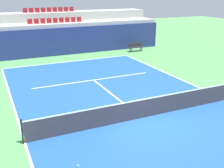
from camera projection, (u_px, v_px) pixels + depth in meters
name	position (u px, v px, depth m)	size (l,w,h in m)	color
ground_plane	(142.00, 118.00, 13.20)	(80.00, 80.00, 0.00)	#4C8C4C
court_surface	(142.00, 118.00, 13.19)	(11.00, 24.00, 0.01)	#1E4C99
baseline_far	(70.00, 62.00, 23.44)	(11.00, 0.10, 0.00)	white
sideline_left	(25.00, 143.00, 11.02)	(0.10, 24.00, 0.00)	white
service_line_far	(94.00, 80.00, 18.68)	(8.26, 0.10, 0.00)	white
centre_service_line	(114.00, 96.00, 15.93)	(0.10, 6.40, 0.00)	white
back_wall	(61.00, 42.00, 25.38)	(20.68, 0.30, 2.53)	navy
stands_tier_lower	(57.00, 38.00, 26.48)	(20.68, 2.40, 2.85)	#9E9E99
stands_tier_upper	(51.00, 30.00, 28.41)	(20.68, 2.40, 3.67)	#9E9E99
seating_row_lower	(56.00, 21.00, 26.06)	(5.17, 0.44, 0.44)	maroon
seating_row_upper	(49.00, 11.00, 27.85)	(5.17, 0.44, 0.44)	maroon
tennis_net	(142.00, 108.00, 13.03)	(11.08, 0.08, 1.07)	black
player_bench	(136.00, 46.00, 27.19)	(1.50, 0.40, 0.85)	#232328
tennis_ball_0	(78.00, 166.00, 9.56)	(0.07, 0.07, 0.07)	#CCE033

